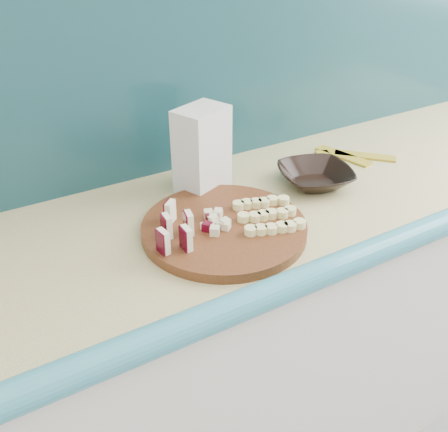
% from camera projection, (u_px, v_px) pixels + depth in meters
% --- Properties ---
extents(kitchen_counter, '(2.20, 0.63, 0.91)m').
position_uv_depth(kitchen_counter, '(268.00, 328.00, 1.50)').
color(kitchen_counter, silver).
rests_on(kitchen_counter, ground).
extents(backsplash, '(2.20, 0.02, 0.50)m').
position_uv_depth(backsplash, '(219.00, 72.00, 1.35)').
color(backsplash, teal).
rests_on(backsplash, kitchen_counter).
extents(cutting_board, '(0.46, 0.46, 0.02)m').
position_uv_depth(cutting_board, '(224.00, 228.00, 1.12)').
color(cutting_board, '#42230E').
rests_on(cutting_board, kitchen_counter).
extents(apple_wedges, '(0.10, 0.15, 0.05)m').
position_uv_depth(apple_wedges, '(175.00, 228.00, 1.05)').
color(apple_wedges, '#FFF0CB').
rests_on(apple_wedges, cutting_board).
extents(apple_chunks, '(0.06, 0.06, 0.02)m').
position_uv_depth(apple_chunks, '(213.00, 221.00, 1.11)').
color(apple_chunks, beige).
rests_on(apple_chunks, cutting_board).
extents(banana_slices, '(0.17, 0.17, 0.02)m').
position_uv_depth(banana_slices, '(268.00, 215.00, 1.13)').
color(banana_slices, '#F6ED96').
rests_on(banana_slices, cutting_board).
extents(brown_bowl, '(0.24, 0.24, 0.05)m').
position_uv_depth(brown_bowl, '(315.00, 177.00, 1.31)').
color(brown_bowl, black).
rests_on(brown_bowl, kitchen_counter).
extents(flour_bag, '(0.15, 0.13, 0.22)m').
position_uv_depth(flour_bag, '(202.00, 151.00, 1.25)').
color(flour_bag, silver).
rests_on(flour_bag, kitchen_counter).
extents(canister, '(0.07, 0.07, 0.12)m').
position_uv_depth(canister, '(197.00, 168.00, 1.27)').
color(canister, silver).
rests_on(canister, kitchen_counter).
extents(banana_peel, '(0.25, 0.20, 0.01)m').
position_uv_depth(banana_peel, '(347.00, 158.00, 1.46)').
color(banana_peel, gold).
rests_on(banana_peel, kitchen_counter).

